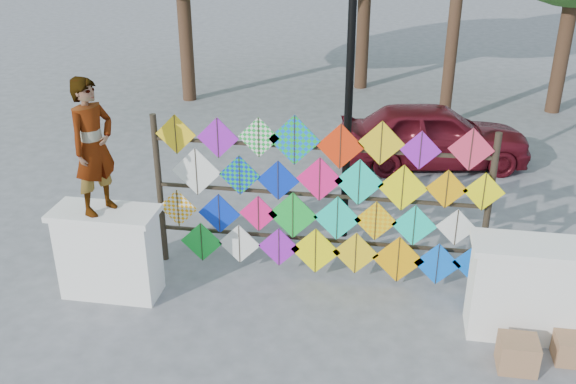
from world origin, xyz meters
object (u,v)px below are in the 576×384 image
object	(u,v)px
sedan	(434,135)
lamppost	(350,72)
kite_rack	(323,201)
vendor_woman	(93,147)

from	to	relation	value
sedan	lamppost	xyz separation A→B (m)	(-1.51, -3.34, 2.04)
lamppost	kite_rack	bearing A→B (deg)	-99.68
vendor_woman	lamppost	size ratio (longest dim) A/B	0.40
sedan	lamppost	distance (m)	4.20
kite_rack	vendor_woman	size ratio (longest dim) A/B	2.77
kite_rack	lamppost	xyz separation A→B (m)	(0.22, 1.27, 1.49)
kite_rack	lamppost	size ratio (longest dim) A/B	1.11
kite_rack	vendor_woman	xyz separation A→B (m)	(-2.80, -0.93, 0.96)
kite_rack	lamppost	distance (m)	1.97
lamppost	vendor_woman	bearing A→B (deg)	-143.93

